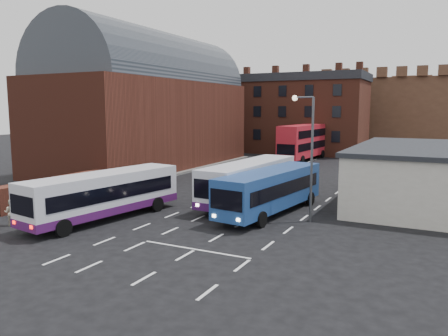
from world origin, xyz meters
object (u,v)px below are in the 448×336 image
at_px(bus_white_outbound, 104,192).
at_px(street_lamp, 308,146).
at_px(bus_white_inbound, 250,179).
at_px(bus_red_double, 303,142).
at_px(bus_blue, 271,188).
at_px(pedestrian_beige, 11,212).

distance_m(bus_white_outbound, street_lamp, 13.04).
relative_size(bus_white_outbound, bus_white_inbound, 0.97).
bearing_deg(bus_white_outbound, bus_red_double, 95.59).
relative_size(bus_blue, street_lamp, 1.40).
xyz_separation_m(bus_white_outbound, street_lamp, (11.54, 5.31, 2.94)).
xyz_separation_m(bus_white_outbound, pedestrian_beige, (-3.95, -3.69, -0.94)).
bearing_deg(bus_white_inbound, bus_white_outbound, 56.33).
relative_size(bus_white_outbound, bus_blue, 1.02).
bearing_deg(bus_white_inbound, street_lamp, 152.23).
bearing_deg(bus_white_outbound, bus_white_inbound, 61.90).
xyz_separation_m(bus_blue, street_lamp, (2.71, -0.88, 2.97)).
relative_size(bus_white_outbound, street_lamp, 1.43).
height_order(street_lamp, pedestrian_beige, street_lamp).
bearing_deg(pedestrian_beige, bus_white_outbound, -171.60).
bearing_deg(bus_white_outbound, pedestrian_beige, -128.29).
bearing_deg(pedestrian_beige, bus_blue, -176.93).
bearing_deg(street_lamp, bus_red_double, 107.11).
height_order(bus_white_outbound, bus_red_double, bus_red_double).
bearing_deg(bus_blue, bus_white_inbound, -34.39).
bearing_deg(bus_red_double, street_lamp, 110.90).
height_order(bus_blue, street_lamp, street_lamp).
height_order(bus_white_inbound, street_lamp, street_lamp).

